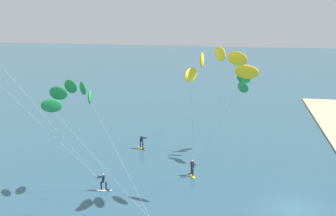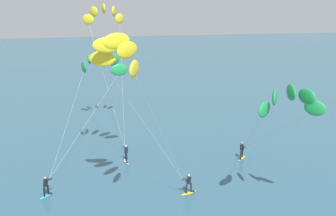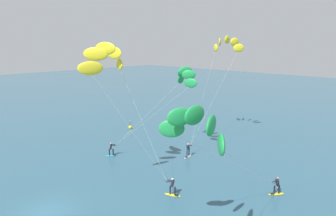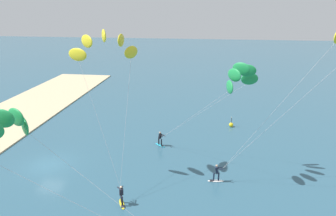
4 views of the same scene
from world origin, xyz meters
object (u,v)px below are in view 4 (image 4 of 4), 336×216
Objects in this scene: kitesurfer_downwind at (105,50)px; marker_buoy at (231,125)px; kitesurfer_mid_water at (236,80)px; kitesurfer_far_out at (13,135)px.

marker_buoy is at bearing 136.98° from kitesurfer_downwind.
marker_buoy is at bearing 176.42° from kitesurfer_mid_water.
kitesurfer_far_out is 9.26× the size of marker_buoy.
marker_buoy is (-24.22, 13.73, -8.04)m from kitesurfer_far_out.
kitesurfer_downwind is 20.89m from marker_buoy.
kitesurfer_downwind is at bearing -83.07° from kitesurfer_mid_water.
kitesurfer_far_out is at bearing -8.55° from kitesurfer_downwind.
kitesurfer_downwind is 9.60× the size of marker_buoy.
kitesurfer_far_out reaches higher than marker_buoy.
marker_buoy is (-11.51, 0.72, -8.67)m from kitesurfer_mid_water.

